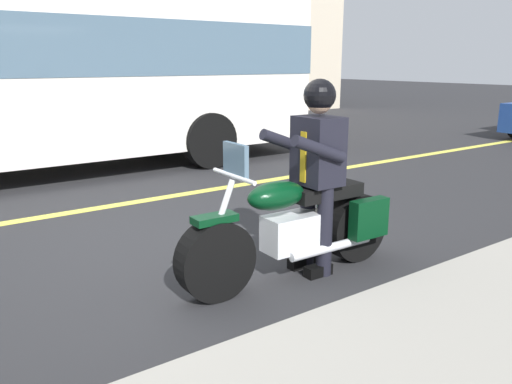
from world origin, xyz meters
name	(u,v)px	position (x,y,z in m)	size (l,w,h in m)	color
ground_plane	(171,252)	(0.00, 0.00, 0.00)	(80.00, 80.00, 0.00)	#28282B
lane_center_stripe	(103,207)	(0.00, -2.00, 0.01)	(60.00, 0.16, 0.01)	#E5DB4C
motorcycle_main	(298,227)	(-0.68, 1.20, 0.45)	(2.21, 0.62, 1.26)	black
rider_main	(316,160)	(-0.87, 1.20, 1.04)	(0.63, 0.55, 1.74)	black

